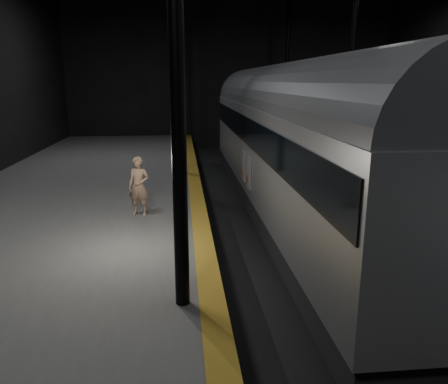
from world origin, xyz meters
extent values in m
plane|color=black|center=(0.00, 0.00, 0.00)|extent=(44.00, 44.00, 0.00)
cube|color=#51514F|center=(-7.50, 0.00, 0.50)|extent=(9.00, 43.80, 1.00)
cube|color=#9C691C|center=(-3.25, 0.00, 1.00)|extent=(0.50, 43.80, 0.01)
cube|color=#3F3328|center=(-0.72, 0.00, 0.17)|extent=(0.08, 43.00, 0.14)
cube|color=#3F3328|center=(0.72, 0.00, 0.17)|extent=(0.08, 43.00, 0.14)
cube|color=black|center=(0.00, 0.00, 0.06)|extent=(2.40, 42.00, 0.12)
cylinder|color=black|center=(-3.80, -4.00, 6.00)|extent=(0.26, 0.26, 10.00)
cylinder|color=black|center=(-3.80, 8.00, 6.00)|extent=(0.26, 0.26, 10.00)
cylinder|color=black|center=(3.80, 8.00, 6.00)|extent=(0.26, 0.26, 10.00)
cylinder|color=black|center=(-3.80, 20.00, 6.00)|extent=(0.26, 0.26, 10.00)
cylinder|color=black|center=(3.80, 20.00, 6.00)|extent=(0.26, 0.26, 10.00)
cube|color=#ADB0B6|center=(0.00, 3.87, 2.61)|extent=(2.97, 20.48, 3.07)
cube|color=black|center=(0.00, 3.87, 0.69)|extent=(2.71, 20.07, 0.87)
cube|color=black|center=(0.00, 3.87, 3.33)|extent=(3.03, 20.17, 0.92)
cylinder|color=slate|center=(0.00, 3.87, 4.15)|extent=(2.91, 20.27, 2.91)
cube|color=black|center=(0.00, -3.29, 0.31)|extent=(1.84, 2.25, 0.36)
cube|color=black|center=(0.00, 11.04, 0.31)|extent=(1.84, 2.25, 0.36)
cube|color=silver|center=(-1.51, 2.85, 2.00)|extent=(0.04, 0.77, 1.07)
cube|color=silver|center=(-1.51, 4.08, 2.00)|extent=(0.04, 0.77, 1.07)
cylinder|color=#A22B13|center=(-1.53, 3.03, 1.74)|extent=(0.03, 0.27, 0.27)
cylinder|color=#A22B13|center=(-1.53, 4.26, 1.74)|extent=(0.03, 0.27, 0.27)
imported|color=tan|center=(-5.07, 1.66, 1.90)|extent=(0.75, 0.60, 1.80)
camera|label=1|loc=(-3.76, -11.37, 4.99)|focal=35.00mm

